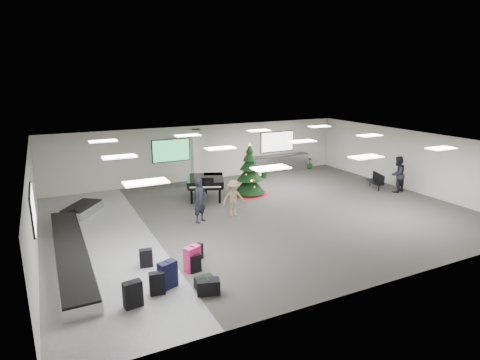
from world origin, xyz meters
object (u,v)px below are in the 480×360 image
traveler_a (200,200)px  potted_plant_left (264,170)px  grand_piano (206,181)px  potted_plant_right (310,163)px  service_counter (279,163)px  bench (376,180)px  baggage_carousel (74,242)px  traveler_b (234,198)px  pink_suitcase (192,259)px  christmas_tree (250,176)px  traveler_bench (397,174)px

traveler_a → potted_plant_left: 8.15m
grand_piano → potted_plant_right: (8.70, 3.28, -0.54)m
service_counter → bench: (2.64, -5.74, -0.07)m
potted_plant_left → potted_plant_right: size_ratio=1.25×
baggage_carousel → traveler_b: 6.65m
grand_piano → bench: grand_piano is taller
traveler_b → potted_plant_right: (8.51, 6.11, -0.44)m
service_counter → grand_piano: size_ratio=1.50×
pink_suitcase → christmas_tree: bearing=25.1°
pink_suitcase → potted_plant_right: 15.64m
pink_suitcase → potted_plant_right: (11.89, 10.16, -0.03)m
christmas_tree → bench: size_ratio=1.95×
bench → traveler_a: (-10.45, -0.61, 0.48)m
traveler_b → potted_plant_left: size_ratio=1.74×
service_counter → grand_piano: 7.29m
grand_piano → traveler_a: 3.24m
pink_suitcase → bench: size_ratio=0.59×
christmas_tree → grand_piano: christmas_tree is taller
bench → traveler_b: bearing=-157.4°
christmas_tree → grand_piano: bearing=175.8°
service_counter → traveler_a: (-7.82, -6.35, 0.41)m
grand_piano → potted_plant_left: 5.34m
traveler_bench → potted_plant_right: bearing=-95.1°
baggage_carousel → grand_piano: grand_piano is taller
service_counter → bench: 6.32m
service_counter → pink_suitcase: 14.10m
grand_piano → traveler_a: traveler_a is taller
bench → potted_plant_right: bearing=112.9°
traveler_a → traveler_b: 1.59m
service_counter → christmas_tree: (-4.05, -3.60, 0.39)m
service_counter → christmas_tree: 5.43m
traveler_bench → grand_piano: bearing=-31.3°
traveler_a → traveler_b: bearing=-30.0°
service_counter → traveler_b: (-6.23, -6.26, 0.26)m
pink_suitcase → grand_piano: (3.19, 6.89, 0.51)m
traveler_a → christmas_tree: bearing=2.9°
grand_piano → bench: 9.36m
grand_piano → traveler_bench: traveler_bench is taller
grand_piano → traveler_b: 2.84m
christmas_tree → traveler_b: christmas_tree is taller
traveler_b → traveler_bench: 9.34m
bench → potted_plant_right: (-0.35, 5.59, -0.11)m
baggage_carousel → potted_plant_left: (11.15, 5.74, 0.25)m
traveler_bench → baggage_carousel: bearing=-12.1°
traveler_bench → pink_suitcase: bearing=3.6°
potted_plant_left → christmas_tree: bearing=-132.2°
traveler_bench → potted_plant_left: traveler_bench is taller
potted_plant_left → baggage_carousel: bearing=-152.8°
baggage_carousel → pink_suitcase: (3.23, -3.58, 0.19)m
baggage_carousel → grand_piano: 7.25m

